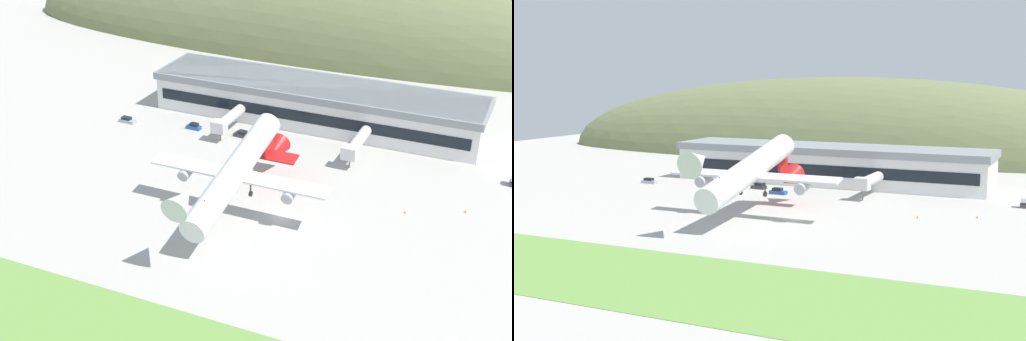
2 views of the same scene
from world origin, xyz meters
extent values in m
plane|color=#ADAAA3|center=(0.00, 0.00, 0.00)|extent=(355.78, 355.78, 0.00)
ellipsoid|color=#667047|center=(-29.61, 113.47, 0.00)|extent=(236.55, 54.62, 56.33)
cube|color=silver|center=(-10.09, 48.17, 5.10)|extent=(83.57, 17.41, 10.20)
cube|color=gray|center=(-10.09, 48.17, 9.29)|extent=(84.77, 18.61, 1.84)
cube|color=black|center=(-10.09, 39.41, 4.59)|extent=(80.23, 0.16, 2.86)
cylinder|color=silver|center=(-27.17, 33.22, 4.00)|extent=(2.60, 12.48, 2.60)
cube|color=silver|center=(-27.17, 26.98, 4.00)|extent=(3.38, 2.86, 2.86)
cylinder|color=slate|center=(-27.17, 27.48, 2.00)|extent=(0.36, 0.36, 4.00)
cylinder|color=silver|center=(5.75, 32.75, 4.00)|extent=(2.60, 13.43, 2.60)
cube|color=silver|center=(5.75, 26.03, 4.00)|extent=(3.38, 2.86, 2.86)
cylinder|color=slate|center=(5.75, 26.53, 2.00)|extent=(0.36, 0.36, 4.00)
cylinder|color=silver|center=(-8.49, -3.52, 9.86)|extent=(5.03, 35.35, 12.09)
cone|color=silver|center=(-8.49, -23.39, 14.01)|extent=(4.93, 6.42, 5.96)
cone|color=red|center=(-8.49, 16.84, 5.61)|extent=(4.93, 7.41, 6.16)
cube|color=red|center=(-8.49, 12.91, 10.68)|extent=(0.50, 6.17, 9.23)
cube|color=red|center=(-8.49, 13.15, 6.38)|extent=(13.08, 3.52, 1.07)
cube|color=silver|center=(-8.49, -1.80, 8.63)|extent=(37.23, 3.62, 1.18)
cylinder|color=#9E9EA3|center=(-19.66, -2.33, 7.19)|extent=(2.30, 3.99, 2.99)
cylinder|color=#9E9EA3|center=(2.68, -2.33, 7.19)|extent=(2.30, 3.99, 2.99)
cylinder|color=#2D2D2D|center=(-11.26, -1.80, 6.14)|extent=(0.28, 0.28, 2.20)
cylinder|color=#2D2D2D|center=(-11.26, -1.80, 5.04)|extent=(0.45, 1.10, 1.10)
cylinder|color=#2D2D2D|center=(-5.72, -1.80, 6.14)|extent=(0.28, 0.28, 2.20)
cylinder|color=#2D2D2D|center=(-5.72, -1.80, 5.04)|extent=(0.45, 1.10, 1.10)
cylinder|color=#2D2D2D|center=(-8.49, -15.53, 9.12)|extent=(0.22, 0.22, 1.98)
cylinder|color=#2D2D2D|center=(-8.49, -15.53, 8.13)|extent=(0.30, 0.82, 0.82)
cube|color=#999EA3|center=(-54.07, 27.81, 0.40)|extent=(4.49, 1.99, 0.81)
cube|color=black|center=(-54.29, 27.82, 1.14)|extent=(2.50, 1.62, 0.66)
cube|color=#264C99|center=(-36.51, 31.11, 0.44)|extent=(3.79, 1.73, 0.89)
cube|color=black|center=(-36.33, 31.11, 1.25)|extent=(2.10, 1.44, 0.72)
cube|color=#333338|center=(-23.52, 31.88, 0.43)|extent=(3.98, 2.22, 0.87)
cube|color=black|center=(-23.33, 31.86, 1.22)|extent=(2.24, 1.79, 0.71)
cube|color=#264C99|center=(-15.62, 26.51, 0.43)|extent=(4.31, 2.06, 0.86)
cube|color=black|center=(-15.83, 26.53, 1.21)|extent=(2.40, 1.69, 0.70)
cube|color=orange|center=(22.06, 11.81, 0.01)|extent=(0.52, 0.52, 0.03)
cone|color=orange|center=(22.06, 11.81, 0.31)|extent=(0.40, 0.40, 0.55)
cube|color=orange|center=(33.04, 17.05, 0.01)|extent=(0.52, 0.52, 0.03)
cone|color=orange|center=(33.04, 17.05, 0.31)|extent=(0.40, 0.40, 0.55)
camera|label=1|loc=(44.97, -112.48, 72.93)|focal=50.00mm
camera|label=2|loc=(54.95, -129.42, 28.80)|focal=50.00mm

